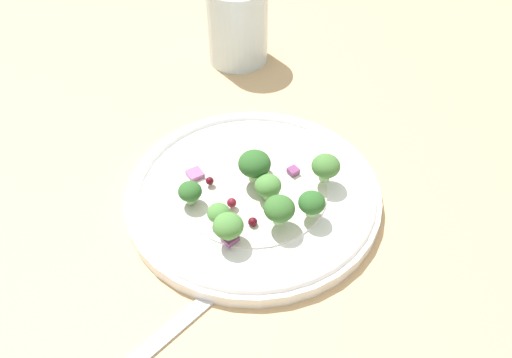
{
  "coord_description": "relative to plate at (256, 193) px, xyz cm",
  "views": [
    {
      "loc": [
        5.65,
        -31.38,
        36.76
      ],
      "look_at": [
        0.27,
        2.61,
        2.7
      ],
      "focal_mm": 38.02,
      "sensor_mm": 36.0,
      "label": 1
    }
  ],
  "objects": [
    {
      "name": "plate",
      "position": [
        0.0,
        0.0,
        0.0
      ],
      "size": [
        23.38,
        23.38,
        1.7
      ],
      "color": "white",
      "rests_on": "ground_plane"
    },
    {
      "name": "broccoli_floret_3",
      "position": [
        5.19,
        -2.85,
        2.33
      ],
      "size": [
        2.34,
        2.34,
        2.37
      ],
      "color": "#9EC684",
      "rests_on": "plate"
    },
    {
      "name": "broccoli_floret_1",
      "position": [
        0.18,
        0.86,
        2.8
      ],
      "size": [
        2.95,
        2.95,
        2.99
      ],
      "color": "#9EC684",
      "rests_on": "plate"
    },
    {
      "name": "cranberry_1",
      "position": [
        -0.39,
        2.03,
        1.4
      ],
      "size": [
        0.94,
        0.94,
        0.94
      ],
      "primitive_type": "sphere",
      "color": "maroon",
      "rests_on": "plate"
    },
    {
      "name": "onion_bit_2",
      "position": [
        -5.88,
        0.79,
        0.77
      ],
      "size": [
        1.94,
        1.94,
        0.54
      ],
      "primitive_type": "cube",
      "rotation": [
        0.0,
        0.0,
        2.28
      ],
      "color": "#A35B93",
      "rests_on": "plate"
    },
    {
      "name": "onion_bit_1",
      "position": [
        -1.17,
        -6.32,
        0.85
      ],
      "size": [
        1.59,
        1.62,
        0.43
      ],
      "primitive_type": "cube",
      "rotation": [
        0.0,
        0.0,
        0.91
      ],
      "color": "#843D75",
      "rests_on": "plate"
    },
    {
      "name": "broccoli_floret_7",
      "position": [
        1.21,
        -0.92,
        2.06
      ],
      "size": [
        2.38,
        2.38,
        2.41
      ],
      "color": "#9EC684",
      "rests_on": "plate"
    },
    {
      "name": "broccoli_floret_6",
      "position": [
        -1.28,
        -6.26,
        2.35
      ],
      "size": [
        2.54,
        2.54,
        2.57
      ],
      "color": "#ADD18E",
      "rests_on": "plate"
    },
    {
      "name": "cranberry_2",
      "position": [
        0.38,
        -4.24,
        0.9
      ],
      "size": [
        0.81,
        0.81,
        0.81
      ],
      "primitive_type": "sphere",
      "color": "#4C0A14",
      "rests_on": "plate"
    },
    {
      "name": "onion_bit_0",
      "position": [
        3.12,
        2.55,
        0.91
      ],
      "size": [
        1.32,
        1.32,
        0.49
      ],
      "primitive_type": "cube",
      "rotation": [
        0.0,
        0.0,
        2.36
      ],
      "color": "#843D75",
      "rests_on": "plate"
    },
    {
      "name": "dressing_pool",
      "position": [
        0.0,
        -0.0,
        0.44
      ],
      "size": [
        13.56,
        13.56,
        0.2
      ],
      "primitive_type": "cylinder",
      "color": "white",
      "rests_on": "plate"
    },
    {
      "name": "water_glass",
      "position": [
        -5.98,
        23.53,
        3.79
      ],
      "size": [
        7.36,
        7.36,
        9.3
      ],
      "primitive_type": "cylinder",
      "color": "silver",
      "rests_on": "ground_plane"
    },
    {
      "name": "ground_plane",
      "position": [
        -0.27,
        -2.61,
        -1.86
      ],
      "size": [
        180.0,
        180.0,
        2.0
      ],
      "primitive_type": "cube",
      "color": "tan"
    },
    {
      "name": "broccoli_floret_2",
      "position": [
        -5.4,
        -2.91,
        1.99
      ],
      "size": [
        2.1,
        2.1,
        2.13
      ],
      "color": "#8EB77A",
      "rests_on": "plate"
    },
    {
      "name": "broccoli_floret_5",
      "position": [
        2.59,
        -3.99,
        2.62
      ],
      "size": [
        2.63,
        2.63,
        2.67
      ],
      "color": "#8EB77A",
      "rests_on": "plate"
    },
    {
      "name": "fork",
      "position": [
        -4.31,
        -14.6,
        -0.61
      ],
      "size": [
        12.0,
        16.36,
        0.5
      ],
      "color": "silver",
      "rests_on": "ground_plane"
    },
    {
      "name": "cranberry_0",
      "position": [
        -1.74,
        -2.55,
        1.21
      ],
      "size": [
        0.86,
        0.86,
        0.86
      ],
      "primitive_type": "sphere",
      "color": "maroon",
      "rests_on": "plate"
    },
    {
      "name": "onion_bit_3",
      "position": [
        -0.44,
        1.63,
        0.66
      ],
      "size": [
        1.42,
        1.39,
        0.5
      ],
      "primitive_type": "cube",
      "rotation": [
        0.0,
        0.0,
        0.88
      ],
      "color": "#843D75",
      "rests_on": "plate"
    },
    {
      "name": "cranberry_3",
      "position": [
        -4.23,
        -0.2,
        1.14
      ],
      "size": [
        0.75,
        0.75,
        0.75
      ],
      "primitive_type": "sphere",
      "color": "#4C0A14",
      "rests_on": "plate"
    },
    {
      "name": "broccoli_floret_8",
      "position": [
        6.05,
        1.83,
        2.57
      ],
      "size": [
        2.61,
        2.61,
        2.64
      ],
      "color": "#8EB77A",
      "rests_on": "plate"
    },
    {
      "name": "broccoli_floret_4",
      "position": [
        -2.46,
        -4.52,
        1.79
      ],
      "size": [
        1.98,
        1.98,
        2.01
      ],
      "color": "#9EC684",
      "rests_on": "plate"
    },
    {
      "name": "broccoli_floret_0",
      "position": [
        -0.51,
        2.32,
        1.92
      ],
      "size": [
        2.2,
        2.2,
        2.22
      ],
      "color": "#9EC684",
      "rests_on": "plate"
    }
  ]
}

